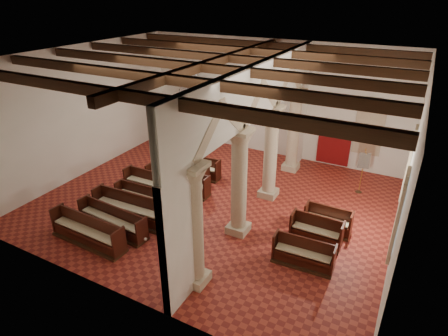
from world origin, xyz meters
The scene contains 31 objects.
floor centered at (0.00, 0.00, 0.00)m, with size 14.00×14.00×0.00m, color #9A3121.
ceiling centered at (0.00, 0.00, 6.00)m, with size 14.00×14.00×0.00m, color black.
wall_back centered at (0.00, 6.00, 3.00)m, with size 14.00×0.02×6.00m, color white.
wall_front centered at (0.00, -6.00, 3.00)m, with size 14.00×0.02×6.00m, color white.
wall_left centered at (-7.00, 0.00, 3.00)m, with size 0.02×12.00×6.00m, color white.
wall_right centered at (7.00, 0.00, 3.00)m, with size 0.02×12.00×6.00m, color white.
ceiling_beams centered at (0.00, 0.00, 5.82)m, with size 13.80×11.80×0.30m, color #3C2213, non-canonical shape.
arcade centered at (1.80, 0.00, 3.56)m, with size 0.90×11.90×6.00m.
window_right_a centered at (6.98, -1.50, 2.20)m, with size 0.03×1.00×2.20m, color #3A8363.
window_right_b centered at (6.98, 2.50, 2.20)m, with size 0.03×1.00×2.20m, color #3A8363.
window_back centered at (5.00, 5.98, 2.20)m, with size 1.00×0.03×2.20m, color #3A8363.
pipe_organ centered at (-4.50, 5.50, 1.37)m, with size 2.10×0.85×4.40m.
lectern centered at (-3.60, 4.72, 0.53)m, with size 0.58×0.60×1.28m.
dossal_curtain centered at (3.50, 5.92, 1.17)m, with size 1.80×0.07×2.17m.
processional_banner centered at (5.25, 3.71, 0.75)m, with size 0.46×0.59×2.06m.
hymnal_box_a centered at (-1.59, -4.29, 0.26)m, with size 0.32×0.26×0.32m, color #163199.
hymnal_box_b centered at (-0.22, -3.17, 0.28)m, with size 0.36×0.29×0.36m, color #161D98.
hymnal_box_c centered at (-1.79, -1.23, 0.27)m, with size 0.35×0.28×0.35m, color navy.
tube_heater_a centered at (-1.55, -4.61, 0.16)m, with size 0.10×0.10×0.98m, color silver.
tube_heater_b centered at (-1.34, -3.74, 0.16)m, with size 0.11×0.11×1.14m, color silver.
nave_pew_0 centered at (-2.60, -4.62, 0.35)m, with size 3.10×0.80×1.06m.
nave_pew_1 centered at (-2.37, -3.65, 0.33)m, with size 3.08×0.87×0.99m.
nave_pew_2 centered at (-2.14, -2.79, 0.37)m, with size 3.39×0.87×1.13m.
nave_pew_3 centered at (-2.18, -1.81, 0.31)m, with size 3.00×0.68×0.96m.
nave_pew_4 centered at (-2.52, -0.75, 0.34)m, with size 3.19×0.73×1.04m.
nave_pew_5 centered at (-1.98, 0.05, 0.33)m, with size 3.12×0.71×1.00m.
nave_pew_6 centered at (-2.25, 1.08, 0.32)m, with size 2.49×0.76×0.96m.
nave_pew_7 centered at (-2.23, 1.61, 0.33)m, with size 2.93×0.85×1.01m.
aisle_pew_0 centered at (4.49, -2.19, 0.33)m, with size 2.02×0.74×0.98m.
aisle_pew_1 centered at (4.52, -0.82, 0.35)m, with size 1.82×0.70×1.05m.
aisle_pew_2 centered at (4.72, 0.06, 0.34)m, with size 1.72×0.67×1.00m.
Camera 1 is at (6.75, -11.97, 8.27)m, focal length 30.00 mm.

